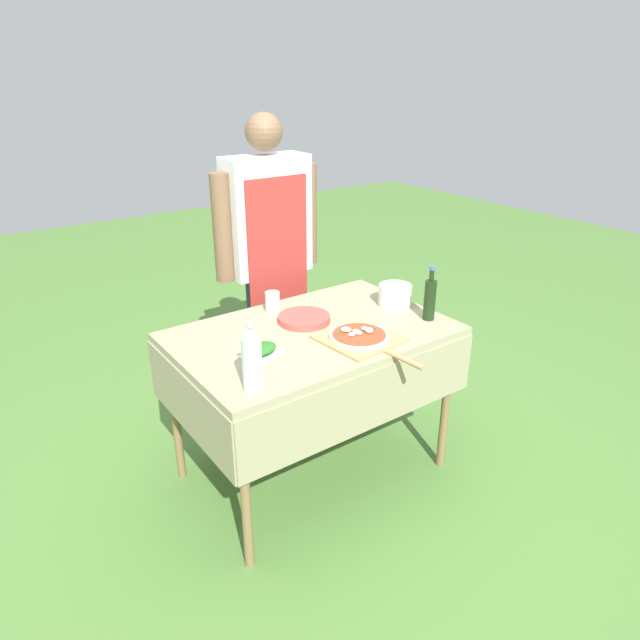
{
  "coord_description": "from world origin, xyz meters",
  "views": [
    {
      "loc": [
        -1.36,
        -1.95,
        1.88
      ],
      "look_at": [
        0.04,
        0.0,
        0.83
      ],
      "focal_mm": 32.0,
      "sensor_mm": 36.0,
      "label": 1
    }
  ],
  "objects_px": {
    "prep_table": "(312,347)",
    "herb_container": "(261,350)",
    "person_cook": "(268,245)",
    "pizza_on_peel": "(361,338)",
    "mixing_tub": "(395,295)",
    "plate_stack": "(304,319)",
    "sauce_jar": "(273,303)",
    "water_bottle": "(252,358)",
    "oil_bottle": "(430,299)"
  },
  "relations": [
    {
      "from": "pizza_on_peel",
      "to": "water_bottle",
      "type": "distance_m",
      "value": 0.61
    },
    {
      "from": "prep_table",
      "to": "sauce_jar",
      "type": "height_order",
      "value": "sauce_jar"
    },
    {
      "from": "prep_table",
      "to": "water_bottle",
      "type": "distance_m",
      "value": 0.6
    },
    {
      "from": "pizza_on_peel",
      "to": "sauce_jar",
      "type": "height_order",
      "value": "sauce_jar"
    },
    {
      "from": "person_cook",
      "to": "sauce_jar",
      "type": "relative_size",
      "value": 17.15
    },
    {
      "from": "prep_table",
      "to": "water_bottle",
      "type": "bearing_deg",
      "value": -147.78
    },
    {
      "from": "prep_table",
      "to": "sauce_jar",
      "type": "xyz_separation_m",
      "value": [
        -0.03,
        0.3,
        0.13
      ]
    },
    {
      "from": "plate_stack",
      "to": "sauce_jar",
      "type": "distance_m",
      "value": 0.21
    },
    {
      "from": "pizza_on_peel",
      "to": "mixing_tub",
      "type": "relative_size",
      "value": 3.22
    },
    {
      "from": "prep_table",
      "to": "herb_container",
      "type": "xyz_separation_m",
      "value": [
        -0.31,
        -0.08,
        0.11
      ]
    },
    {
      "from": "water_bottle",
      "to": "sauce_jar",
      "type": "height_order",
      "value": "water_bottle"
    },
    {
      "from": "herb_container",
      "to": "plate_stack",
      "type": "distance_m",
      "value": 0.39
    },
    {
      "from": "person_cook",
      "to": "herb_container",
      "type": "xyz_separation_m",
      "value": [
        -0.5,
        -0.76,
        -0.19
      ]
    },
    {
      "from": "prep_table",
      "to": "herb_container",
      "type": "height_order",
      "value": "herb_container"
    },
    {
      "from": "oil_bottle",
      "to": "water_bottle",
      "type": "xyz_separation_m",
      "value": [
        -1.0,
        -0.08,
        0.02
      ]
    },
    {
      "from": "pizza_on_peel",
      "to": "sauce_jar",
      "type": "relative_size",
      "value": 5.43
    },
    {
      "from": "person_cook",
      "to": "sauce_jar",
      "type": "xyz_separation_m",
      "value": [
        -0.21,
        -0.38,
        -0.17
      ]
    },
    {
      "from": "mixing_tub",
      "to": "sauce_jar",
      "type": "bearing_deg",
      "value": 151.72
    },
    {
      "from": "prep_table",
      "to": "mixing_tub",
      "type": "relative_size",
      "value": 7.59
    },
    {
      "from": "person_cook",
      "to": "mixing_tub",
      "type": "relative_size",
      "value": 10.17
    },
    {
      "from": "plate_stack",
      "to": "person_cook",
      "type": "bearing_deg",
      "value": 74.66
    },
    {
      "from": "prep_table",
      "to": "sauce_jar",
      "type": "relative_size",
      "value": 12.79
    },
    {
      "from": "water_bottle",
      "to": "sauce_jar",
      "type": "xyz_separation_m",
      "value": [
        0.45,
        0.6,
        -0.09
      ]
    },
    {
      "from": "prep_table",
      "to": "person_cook",
      "type": "relative_size",
      "value": 0.75
    },
    {
      "from": "pizza_on_peel",
      "to": "oil_bottle",
      "type": "distance_m",
      "value": 0.42
    },
    {
      "from": "prep_table",
      "to": "oil_bottle",
      "type": "height_order",
      "value": "oil_bottle"
    },
    {
      "from": "plate_stack",
      "to": "sauce_jar",
      "type": "xyz_separation_m",
      "value": [
        -0.05,
        0.2,
        0.03
      ]
    },
    {
      "from": "herb_container",
      "to": "plate_stack",
      "type": "height_order",
      "value": "herb_container"
    },
    {
      "from": "person_cook",
      "to": "pizza_on_peel",
      "type": "relative_size",
      "value": 3.16
    },
    {
      "from": "plate_stack",
      "to": "sauce_jar",
      "type": "relative_size",
      "value": 2.55
    },
    {
      "from": "herb_container",
      "to": "sauce_jar",
      "type": "relative_size",
      "value": 1.89
    },
    {
      "from": "oil_bottle",
      "to": "water_bottle",
      "type": "bearing_deg",
      "value": -175.3
    },
    {
      "from": "prep_table",
      "to": "pizza_on_peel",
      "type": "distance_m",
      "value": 0.26
    },
    {
      "from": "person_cook",
      "to": "plate_stack",
      "type": "bearing_deg",
      "value": 74.91
    },
    {
      "from": "oil_bottle",
      "to": "mixing_tub",
      "type": "relative_size",
      "value": 1.58
    },
    {
      "from": "person_cook",
      "to": "pizza_on_peel",
      "type": "height_order",
      "value": "person_cook"
    },
    {
      "from": "mixing_tub",
      "to": "plate_stack",
      "type": "height_order",
      "value": "mixing_tub"
    },
    {
      "from": "water_bottle",
      "to": "mixing_tub",
      "type": "relative_size",
      "value": 1.64
    },
    {
      "from": "person_cook",
      "to": "water_bottle",
      "type": "relative_size",
      "value": 6.21
    },
    {
      "from": "herb_container",
      "to": "oil_bottle",
      "type": "bearing_deg",
      "value": -9.44
    },
    {
      "from": "prep_table",
      "to": "plate_stack",
      "type": "xyz_separation_m",
      "value": [
        0.03,
        0.1,
        0.1
      ]
    },
    {
      "from": "prep_table",
      "to": "pizza_on_peel",
      "type": "height_order",
      "value": "pizza_on_peel"
    },
    {
      "from": "prep_table",
      "to": "person_cook",
      "type": "bearing_deg",
      "value": 74.81
    },
    {
      "from": "prep_table",
      "to": "oil_bottle",
      "type": "relative_size",
      "value": 4.8
    },
    {
      "from": "person_cook",
      "to": "plate_stack",
      "type": "height_order",
      "value": "person_cook"
    },
    {
      "from": "person_cook",
      "to": "oil_bottle",
      "type": "relative_size",
      "value": 6.44
    },
    {
      "from": "pizza_on_peel",
      "to": "plate_stack",
      "type": "bearing_deg",
      "value": 100.14
    },
    {
      "from": "prep_table",
      "to": "sauce_jar",
      "type": "bearing_deg",
      "value": 94.88
    },
    {
      "from": "prep_table",
      "to": "oil_bottle",
      "type": "bearing_deg",
      "value": -22.58
    },
    {
      "from": "pizza_on_peel",
      "to": "plate_stack",
      "type": "xyz_separation_m",
      "value": [
        -0.09,
        0.32,
        0.0
      ]
    }
  ]
}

